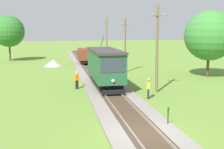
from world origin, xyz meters
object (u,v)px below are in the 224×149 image
at_px(utility_pole_near_tram, 157,48).
at_px(utility_pole_mid, 125,45).
at_px(red_tram, 105,66).
at_px(gravel_pile, 53,63).
at_px(track_worker, 148,87).
at_px(tree_right_near, 9,31).
at_px(tree_left_near, 210,36).
at_px(utility_pole_far, 107,39).
at_px(second_worker, 77,79).
at_px(freight_car, 86,55).
at_px(trackside_signal_marker, 168,115).

bearing_deg(utility_pole_near_tram, utility_pole_mid, 90.00).
distance_m(red_tram, gravel_pile, 18.53).
height_order(red_tram, track_worker, red_tram).
bearing_deg(track_worker, tree_right_near, 136.16).
bearing_deg(tree_right_near, utility_pole_near_tram, -59.08).
height_order(red_tram, tree_left_near, tree_left_near).
bearing_deg(utility_pole_far, second_worker, -106.83).
bearing_deg(utility_pole_far, gravel_pile, -148.41).
relative_size(red_tram, utility_pole_mid, 1.19).
bearing_deg(freight_car, utility_pole_far, 49.27).
bearing_deg(tree_left_near, red_tram, -164.05).
xyz_separation_m(freight_car, utility_pole_far, (4.34, 5.04, 2.49)).
height_order(utility_pole_mid, second_worker, utility_pole_mid).
distance_m(freight_car, utility_pole_mid, 10.27).
bearing_deg(gravel_pile, red_tram, -73.43).
xyz_separation_m(freight_car, gravel_pile, (-5.26, -0.86, -1.04)).
relative_size(trackside_signal_marker, second_worker, 0.66).
height_order(track_worker, tree_left_near, tree_left_near).
height_order(gravel_pile, track_worker, track_worker).
distance_m(track_worker, tree_left_near, 14.32).
bearing_deg(utility_pole_near_tram, utility_pole_far, 90.00).
bearing_deg(trackside_signal_marker, tree_right_near, 111.44).
bearing_deg(tree_left_near, trackside_signal_marker, -126.68).
xyz_separation_m(track_worker, second_worker, (-5.59, 5.05, 0.00)).
bearing_deg(utility_pole_mid, track_worker, -96.07).
distance_m(freight_car, gravel_pile, 5.43).
height_order(utility_pole_mid, tree_left_near, tree_left_near).
bearing_deg(gravel_pile, track_worker, -70.48).
xyz_separation_m(utility_pole_mid, trackside_signal_marker, (-2.51, -21.09, -3.03)).
relative_size(gravel_pile, tree_right_near, 0.36).
bearing_deg(utility_pole_far, trackside_signal_marker, -94.08).
bearing_deg(tree_left_near, utility_pole_far, 114.37).
xyz_separation_m(track_worker, tree_right_near, (-15.92, 31.52, 4.44)).
xyz_separation_m(utility_pole_mid, second_worker, (-7.13, -9.48, -2.71)).
height_order(utility_pole_far, gravel_pile, utility_pole_far).
bearing_deg(tree_right_near, second_worker, -68.68).
bearing_deg(tree_left_near, freight_car, 132.06).
relative_size(trackside_signal_marker, tree_right_near, 0.14).
bearing_deg(utility_pole_mid, trackside_signal_marker, -96.79).
xyz_separation_m(track_worker, tree_left_near, (10.51, 8.84, 4.04)).
distance_m(red_tram, trackside_signal_marker, 11.85).
distance_m(utility_pole_far, tree_right_near, 17.76).
relative_size(red_tram, tree_left_near, 1.06).
bearing_deg(gravel_pile, freight_car, 9.31).
bearing_deg(tree_right_near, utility_pole_far, -9.40).
xyz_separation_m(second_worker, tree_left_near, (16.10, 3.79, 4.04)).
xyz_separation_m(utility_pole_near_tram, utility_pole_mid, (-0.00, 12.17, -0.36)).
relative_size(track_worker, second_worker, 1.00).
height_order(utility_pole_far, second_worker, utility_pole_far).
bearing_deg(red_tram, utility_pole_near_tram, -31.67).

